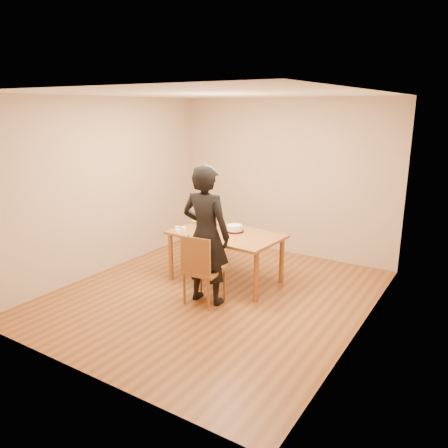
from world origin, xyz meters
The scene contains 16 objects.
room_shell centered at (0.00, 0.34, 1.35)m, with size 4.00×4.50×2.70m.
dining_table centered at (-0.12, 0.50, 0.73)m, with size 1.61×0.96×0.04m, color brown.
dining_chair centered at (0.03, -0.28, 0.45)m, with size 0.45×0.45×0.04m, color brown.
cake_plate centered at (-0.05, 0.63, 0.76)m, with size 0.27×0.27×0.02m, color red.
cake centered at (-0.05, 0.63, 0.81)m, with size 0.23×0.23×0.07m, color white.
frosting_dome centered at (-0.05, 0.63, 0.86)m, with size 0.22×0.22×0.03m, color white.
frosting_tub centered at (-0.18, 0.05, 0.79)m, with size 0.10×0.10×0.09m, color white.
frosting_lid centered at (-0.53, 0.07, 0.75)m, with size 0.11×0.11×0.01m, color #17199A.
frosting_dollop centered at (-0.53, 0.07, 0.77)m, with size 0.04×0.04×0.02m, color white.
ramekin_green centered at (-0.75, 0.16, 0.77)m, with size 0.09×0.09×0.04m, color white.
ramekin_yellow centered at (-0.76, 0.32, 0.77)m, with size 0.08×0.08×0.04m, color white.
ramekin_multi centered at (-0.88, 0.31, 0.77)m, with size 0.07×0.07×0.04m, color white.
candy_box_pink centered at (-0.83, 0.71, 0.76)m, with size 0.12×0.06×0.02m, color #E53582.
candy_box_green centered at (-0.84, 0.72, 0.78)m, with size 0.14×0.07×0.02m, color green.
spatula centered at (-0.40, 0.03, 0.75)m, with size 0.16×0.01×0.01m, color black.
person centered at (0.03, -0.23, 0.93)m, with size 0.68×0.44×1.86m, color black.
Camera 1 is at (3.13, -4.71, 2.54)m, focal length 35.00 mm.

